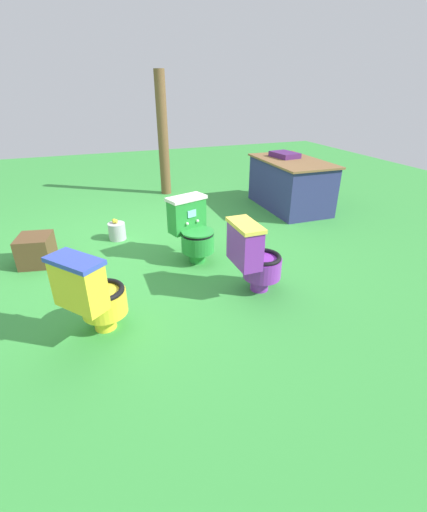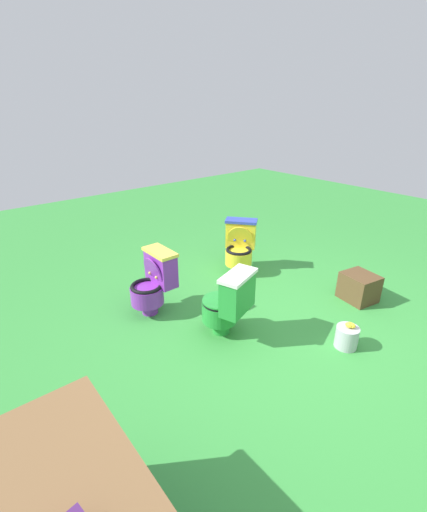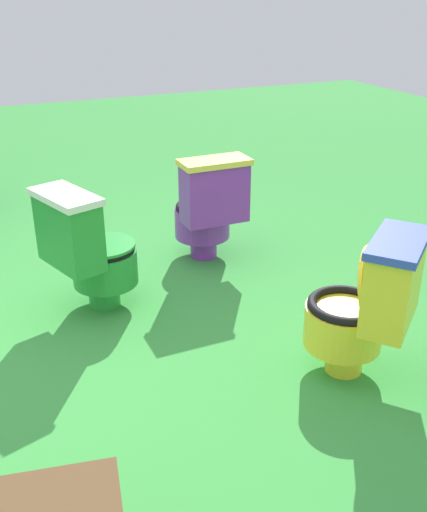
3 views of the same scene
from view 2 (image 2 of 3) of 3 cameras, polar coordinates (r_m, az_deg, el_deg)
ground at (r=3.78m, az=12.43°, el=-12.79°), size 14.00×14.00×0.00m
toilet_purple at (r=3.98m, az=-9.76°, el=-4.16°), size 0.43×0.49×0.73m
toilet_yellow at (r=4.89m, az=4.29°, el=1.64°), size 0.62×0.64×0.73m
toilet_green at (r=3.54m, az=2.30°, el=-7.67°), size 0.59×0.53×0.73m
small_crate at (r=4.59m, az=22.63°, el=-4.71°), size 0.44×0.41×0.33m
lemon_bucket at (r=3.74m, az=20.92°, el=-12.16°), size 0.22×0.22×0.28m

